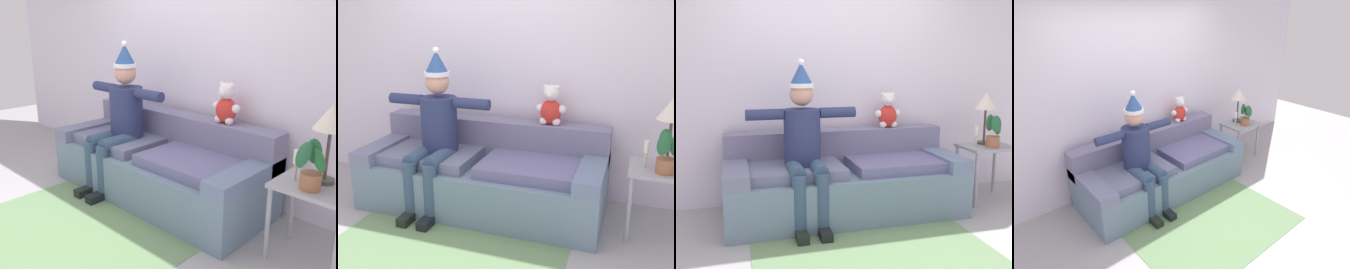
{
  "view_description": "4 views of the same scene",
  "coord_description": "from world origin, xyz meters",
  "views": [
    {
      "loc": [
        2.52,
        -1.48,
        1.7
      ],
      "look_at": [
        0.24,
        0.88,
        0.71
      ],
      "focal_mm": 40.14,
      "sensor_mm": 36.0,
      "label": 1
    },
    {
      "loc": [
        1.36,
        -2.25,
        1.79
      ],
      "look_at": [
        0.25,
        0.94,
        0.77
      ],
      "focal_mm": 42.16,
      "sensor_mm": 36.0,
      "label": 2
    },
    {
      "loc": [
        -1.02,
        -2.67,
        1.47
      ],
      "look_at": [
        -0.02,
        0.92,
        0.81
      ],
      "focal_mm": 42.44,
      "sensor_mm": 36.0,
      "label": 3
    },
    {
      "loc": [
        -2.16,
        -1.98,
        2.45
      ],
      "look_at": [
        0.18,
        0.79,
        0.86
      ],
      "focal_mm": 32.46,
      "sensor_mm": 36.0,
      "label": 4
    }
  ],
  "objects": [
    {
      "name": "ground_plane",
      "position": [
        0.0,
        0.0,
        0.0
      ],
      "size": [
        10.0,
        10.0,
        0.0
      ],
      "primitive_type": "plane",
      "color": "#A09D9F"
    },
    {
      "name": "back_wall",
      "position": [
        0.0,
        1.55,
        1.35
      ],
      "size": [
        7.0,
        0.1,
        2.7
      ],
      "primitive_type": "cube",
      "color": "silver",
      "rests_on": "ground_plane"
    },
    {
      "name": "couch",
      "position": [
        0.0,
        1.01,
        0.32
      ],
      "size": [
        2.29,
        0.91,
        0.8
      ],
      "color": "slate",
      "rests_on": "ground_plane"
    },
    {
      "name": "person_seated",
      "position": [
        -0.42,
        0.85,
        0.77
      ],
      "size": [
        1.02,
        0.77,
        1.52
      ],
      "color": "navy",
      "rests_on": "ground_plane"
    },
    {
      "name": "teddy_bear",
      "position": [
        0.57,
        1.3,
        0.97
      ],
      "size": [
        0.29,
        0.17,
        0.38
      ],
      "color": "red",
      "rests_on": "couch"
    },
    {
      "name": "side_table",
      "position": [
        1.6,
        0.96,
        0.5
      ],
      "size": [
        0.55,
        0.44,
        0.61
      ],
      "color": "#9A9BA5",
      "rests_on": "ground_plane"
    },
    {
      "name": "table_lamp",
      "position": [
        1.61,
        1.05,
        1.05
      ],
      "size": [
        0.24,
        0.24,
        0.57
      ],
      "color": "#42473A",
      "rests_on": "side_table"
    },
    {
      "name": "potted_plant",
      "position": [
        1.59,
        0.86,
        0.78
      ],
      "size": [
        0.21,
        0.26,
        0.36
      ],
      "color": "#9A5F3E",
      "rests_on": "side_table"
    },
    {
      "name": "candle_tall",
      "position": [
        1.44,
        0.94,
        0.75
      ],
      "size": [
        0.04,
        0.04,
        0.23
      ],
      "color": "beige",
      "rests_on": "side_table"
    },
    {
      "name": "area_rug",
      "position": [
        0.0,
        -0.04,
        0.0
      ],
      "size": [
        1.9,
        1.25,
        0.01
      ],
      "primitive_type": "cube",
      "color": "#688A5C",
      "rests_on": "ground_plane"
    }
  ]
}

